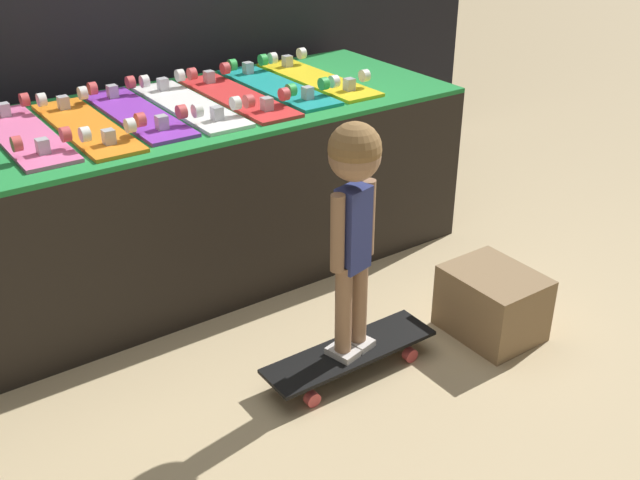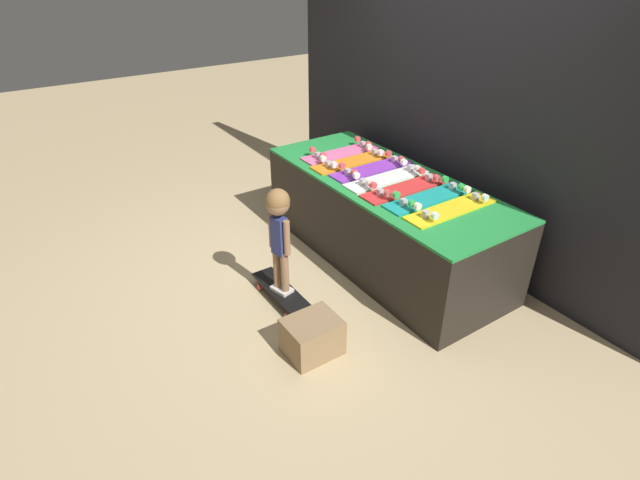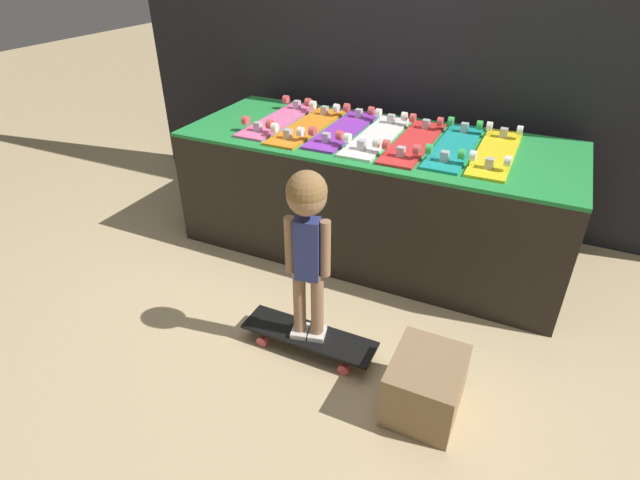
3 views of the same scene
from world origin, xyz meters
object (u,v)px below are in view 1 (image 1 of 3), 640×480
Objects in this scene: skateboard_yellow_on_rack at (317,77)px; child at (354,198)px; skateboard_white_on_rack at (189,103)px; skateboard_red_on_rack at (237,95)px; skateboard_orange_on_rack at (86,124)px; storage_box at (492,303)px; skateboard_on_floor at (350,354)px; skateboard_teal_on_rack at (276,85)px; skateboard_pink_on_rack at (23,133)px; skateboard_purple_on_rack at (136,111)px.

skateboard_yellow_on_rack is 1.21m from child.
skateboard_white_on_rack is 0.65m from skateboard_yellow_on_rack.
skateboard_red_on_rack and skateboard_yellow_on_rack have the same top height.
skateboard_orange_on_rack is 1.67m from storage_box.
skateboard_on_floor is 0.60m from storage_box.
child is at bearing 169.44° from storage_box.
child is (-0.37, -1.05, -0.06)m from skateboard_teal_on_rack.
child reaches higher than storage_box.
child is (0.00, -0.00, 0.60)m from skateboard_on_floor.
child reaches higher than skateboard_red_on_rack.
storage_box reaches higher than skateboard_on_floor.
skateboard_pink_on_rack is 0.43m from skateboard_purple_on_rack.
skateboard_pink_on_rack is 2.13× the size of storage_box.
skateboard_red_on_rack is 1.00× the size of skateboard_yellow_on_rack.
skateboard_teal_on_rack is (0.65, 0.01, 0.00)m from skateboard_purple_on_rack.
skateboard_white_on_rack is 0.44m from skateboard_teal_on_rack.
skateboard_pink_on_rack is 0.89× the size of child.
skateboard_orange_on_rack is 1.12m from child.
skateboard_orange_on_rack is at bearing -177.05° from skateboard_teal_on_rack.
child reaches higher than skateboard_pink_on_rack.
skateboard_pink_on_rack is 1.00× the size of skateboard_white_on_rack.
skateboard_teal_on_rack is at bearing 100.63° from storage_box.
child is at bearing -74.86° from skateboard_purple_on_rack.
skateboard_on_floor is 0.60m from child.
skateboard_pink_on_rack and skateboard_orange_on_rack have the same top height.
skateboard_teal_on_rack is at bearing 0.35° from skateboard_pink_on_rack.
skateboard_pink_on_rack is 0.87m from skateboard_red_on_rack.
skateboard_pink_on_rack is at bearing 178.21° from skateboard_white_on_rack.
skateboard_red_on_rack reaches higher than skateboard_on_floor.
storage_box is at bearing -23.96° from child.
skateboard_purple_on_rack is at bearing 174.58° from skateboard_white_on_rack.
skateboard_white_on_rack is at bearing 2.36° from skateboard_orange_on_rack.
child reaches higher than skateboard_purple_on_rack.
skateboard_pink_on_rack is at bearing 178.19° from skateboard_red_on_rack.
skateboard_white_on_rack is at bearing 93.61° from skateboard_on_floor.
child is (0.28, -1.04, -0.06)m from skateboard_purple_on_rack.
skateboard_on_floor is (-0.37, -1.05, -0.66)m from skateboard_teal_on_rack.
skateboard_red_on_rack is 1.14× the size of skateboard_on_floor.
skateboard_red_on_rack is at bearing -3.64° from skateboard_purple_on_rack.
skateboard_purple_on_rack is at bearing -179.45° from skateboard_teal_on_rack.
storage_box is at bearing -52.94° from skateboard_purple_on_rack.
skateboard_teal_on_rack is (0.22, 0.03, 0.00)m from skateboard_red_on_rack.
skateboard_orange_on_rack is (0.22, -0.04, 0.00)m from skateboard_pink_on_rack.
skateboard_red_on_rack is (0.43, -0.03, 0.00)m from skateboard_purple_on_rack.
skateboard_white_on_rack is at bearing 178.14° from skateboard_red_on_rack.
skateboard_orange_on_rack is 0.44m from skateboard_white_on_rack.
storage_box is at bearing -45.67° from skateboard_orange_on_rack.
skateboard_red_on_rack is at bearing -1.81° from skateboard_pink_on_rack.
skateboard_orange_on_rack is 0.87m from skateboard_teal_on_rack.
storage_box is (0.43, -1.12, -0.61)m from skateboard_red_on_rack.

